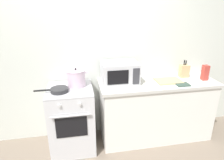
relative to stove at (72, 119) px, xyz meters
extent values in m
cube|color=silver|center=(0.65, 0.37, 0.79)|extent=(4.40, 0.10, 2.50)
cube|color=white|center=(1.25, 0.02, -0.02)|extent=(1.64, 0.56, 0.88)
cube|color=beige|center=(1.25, 0.02, 0.44)|extent=(1.70, 0.60, 0.04)
cube|color=silver|center=(0.00, 0.00, -0.01)|extent=(0.60, 0.60, 0.90)
cube|color=#B7B7BC|center=(0.00, 0.00, 0.45)|extent=(0.60, 0.60, 0.02)
cube|color=black|center=(0.00, -0.30, 0.06)|extent=(0.39, 0.01, 0.28)
cylinder|color=silver|center=(0.00, -0.33, 0.24)|extent=(0.48, 0.02, 0.02)
cylinder|color=silver|center=(-0.12, -0.31, 0.38)|extent=(0.04, 0.02, 0.04)
cylinder|color=silver|center=(0.12, -0.31, 0.38)|extent=(0.04, 0.02, 0.04)
cylinder|color=silver|center=(0.10, 0.07, 0.57)|extent=(0.25, 0.25, 0.22)
cylinder|color=silver|center=(0.10, 0.07, 0.68)|extent=(0.25, 0.25, 0.01)
sphere|color=black|center=(0.10, 0.07, 0.70)|extent=(0.03, 0.03, 0.03)
cylinder|color=silver|center=(-0.05, 0.07, 0.64)|extent=(0.05, 0.01, 0.01)
cylinder|color=silver|center=(0.24, 0.07, 0.64)|extent=(0.05, 0.01, 0.01)
cylinder|color=#28282B|center=(-0.12, -0.08, 0.48)|extent=(0.22, 0.22, 0.05)
cylinder|color=black|center=(-0.33, -0.08, 0.49)|extent=(0.20, 0.02, 0.02)
cube|color=silver|center=(0.69, 0.08, 0.61)|extent=(0.50, 0.36, 0.30)
cube|color=black|center=(0.63, -0.10, 0.61)|extent=(0.28, 0.01, 0.19)
cube|color=#38383D|center=(0.88, -0.10, 0.61)|extent=(0.09, 0.01, 0.22)
cube|color=tan|center=(1.39, 0.00, 0.47)|extent=(0.36, 0.26, 0.02)
cube|color=tan|center=(1.71, 0.14, 0.55)|extent=(0.13, 0.10, 0.19)
cylinder|color=black|center=(1.69, 0.14, 0.69)|extent=(0.02, 0.02, 0.07)
cylinder|color=black|center=(1.72, 0.14, 0.68)|extent=(0.02, 0.02, 0.07)
cube|color=#B73D33|center=(1.94, -0.03, 0.57)|extent=(0.08, 0.08, 0.22)
cube|color=#384C42|center=(1.53, -0.16, 0.47)|extent=(0.18, 0.14, 0.02)
camera|label=1|loc=(0.11, -2.47, 1.50)|focal=31.93mm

